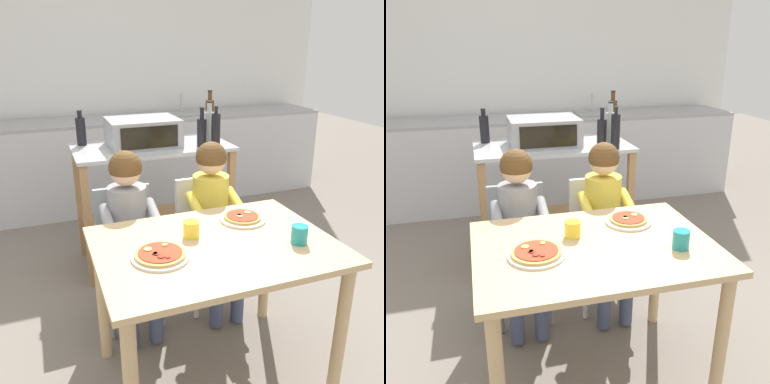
# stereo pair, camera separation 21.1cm
# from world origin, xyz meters

# --- Properties ---
(ground_plane) EXTENTS (11.76, 11.76, 0.00)m
(ground_plane) POSITION_xyz_m (0.00, 1.18, 0.00)
(ground_plane) COLOR slate
(back_wall_tiled) EXTENTS (5.07, 0.12, 2.70)m
(back_wall_tiled) POSITION_xyz_m (0.00, 3.00, 1.35)
(back_wall_tiled) COLOR white
(back_wall_tiled) RESTS_ON ground
(kitchen_counter) EXTENTS (4.56, 0.60, 1.11)m
(kitchen_counter) POSITION_xyz_m (0.00, 2.59, 0.46)
(kitchen_counter) COLOR silver
(kitchen_counter) RESTS_ON ground
(kitchen_island_cart) EXTENTS (1.15, 0.57, 0.92)m
(kitchen_island_cart) POSITION_xyz_m (0.08, 1.32, 0.61)
(kitchen_island_cart) COLOR #B7BABF
(kitchen_island_cart) RESTS_ON ground
(toaster_oven) EXTENTS (0.50, 0.39, 0.20)m
(toaster_oven) POSITION_xyz_m (0.02, 1.34, 1.02)
(toaster_oven) COLOR #999BA0
(toaster_oven) RESTS_ON kitchen_island_cart
(bottle_clear_vinegar) EXTENTS (0.06, 0.06, 0.30)m
(bottle_clear_vinegar) POSITION_xyz_m (0.48, 1.09, 1.04)
(bottle_clear_vinegar) COLOR black
(bottle_clear_vinegar) RESTS_ON kitchen_island_cart
(bottle_dark_olive_oil) EXTENTS (0.07, 0.07, 0.37)m
(bottle_dark_olive_oil) POSITION_xyz_m (0.57, 1.39, 1.07)
(bottle_dark_olive_oil) COLOR #4C2D14
(bottle_dark_olive_oil) RESTS_ON kitchen_island_cart
(bottle_tall_green_wine) EXTENTS (0.07, 0.07, 0.31)m
(bottle_tall_green_wine) POSITION_xyz_m (0.49, 1.23, 1.04)
(bottle_tall_green_wine) COLOR #ADB7B2
(bottle_tall_green_wine) RESTS_ON kitchen_island_cart
(bottle_squat_spirits) EXTENTS (0.07, 0.07, 0.26)m
(bottle_squat_spirits) POSITION_xyz_m (-0.40, 1.52, 1.02)
(bottle_squat_spirits) COLOR black
(bottle_squat_spirits) RESTS_ON kitchen_island_cart
(bottle_slim_sauce) EXTENTS (0.07, 0.07, 0.28)m
(bottle_slim_sauce) POSITION_xyz_m (0.40, 1.16, 1.03)
(bottle_slim_sauce) COLOR black
(bottle_slim_sauce) RESTS_ON kitchen_island_cart
(dining_table) EXTENTS (1.10, 0.79, 0.76)m
(dining_table) POSITION_xyz_m (0.00, 0.00, 0.64)
(dining_table) COLOR tan
(dining_table) RESTS_ON ground
(dining_chair_left) EXTENTS (0.36, 0.36, 0.81)m
(dining_chair_left) POSITION_xyz_m (-0.28, 0.67, 0.48)
(dining_chair_left) COLOR gray
(dining_chair_left) RESTS_ON ground
(dining_chair_right) EXTENTS (0.36, 0.36, 0.81)m
(dining_chair_right) POSITION_xyz_m (0.24, 0.67, 0.48)
(dining_chair_right) COLOR silver
(dining_chair_right) RESTS_ON ground
(child_in_grey_shirt) EXTENTS (0.32, 0.42, 1.06)m
(child_in_grey_shirt) POSITION_xyz_m (-0.28, 0.55, 0.68)
(child_in_grey_shirt) COLOR #424C6B
(child_in_grey_shirt) RESTS_ON ground
(child_in_yellow_shirt) EXTENTS (0.32, 0.42, 1.07)m
(child_in_yellow_shirt) POSITION_xyz_m (0.24, 0.55, 0.68)
(child_in_yellow_shirt) COLOR #424C6B
(child_in_yellow_shirt) RESTS_ON ground
(pizza_plate_white) EXTENTS (0.25, 0.25, 0.03)m
(pizza_plate_white) POSITION_xyz_m (-0.28, -0.04, 0.77)
(pizza_plate_white) COLOR white
(pizza_plate_white) RESTS_ON dining_table
(pizza_plate_cream) EXTENTS (0.24, 0.24, 0.03)m
(pizza_plate_cream) POSITION_xyz_m (0.24, 0.19, 0.77)
(pizza_plate_cream) COLOR beige
(pizza_plate_cream) RESTS_ON dining_table
(drinking_cup_yellow) EXTENTS (0.08, 0.08, 0.08)m
(drinking_cup_yellow) POSITION_xyz_m (-0.08, 0.11, 0.80)
(drinking_cup_yellow) COLOR yellow
(drinking_cup_yellow) RESTS_ON dining_table
(drinking_cup_teal) EXTENTS (0.08, 0.08, 0.09)m
(drinking_cup_teal) POSITION_xyz_m (0.36, -0.13, 0.80)
(drinking_cup_teal) COLOR teal
(drinking_cup_teal) RESTS_ON dining_table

